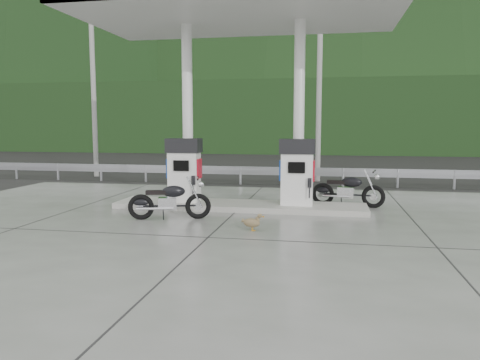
% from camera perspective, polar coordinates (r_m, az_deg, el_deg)
% --- Properties ---
extents(ground, '(160.00, 160.00, 0.00)m').
position_cam_1_polar(ground, '(10.74, -2.58, -5.88)').
color(ground, black).
rests_on(ground, ground).
extents(forecourt_apron, '(18.00, 14.00, 0.02)m').
position_cam_1_polar(forecourt_apron, '(10.74, -2.58, -5.83)').
color(forecourt_apron, slate).
rests_on(forecourt_apron, ground).
extents(pump_island, '(7.00, 1.40, 0.15)m').
position_cam_1_polar(pump_island, '(13.12, -0.07, -3.15)').
color(pump_island, '#A19F96').
rests_on(pump_island, forecourt_apron).
extents(gas_pump_left, '(0.95, 0.55, 1.80)m').
position_cam_1_polar(gas_pump_left, '(13.38, -6.82, 1.21)').
color(gas_pump_left, white).
rests_on(gas_pump_left, pump_island).
extents(gas_pump_right, '(0.95, 0.55, 1.80)m').
position_cam_1_polar(gas_pump_right, '(12.79, 6.98, 0.95)').
color(gas_pump_right, white).
rests_on(gas_pump_right, pump_island).
extents(canopy_column_left, '(0.30, 0.30, 5.00)m').
position_cam_1_polar(canopy_column_left, '(13.71, -6.41, 8.04)').
color(canopy_column_left, white).
rests_on(canopy_column_left, pump_island).
extents(canopy_column_right, '(0.30, 0.30, 5.00)m').
position_cam_1_polar(canopy_column_right, '(13.13, 7.20, 8.09)').
color(canopy_column_right, white).
rests_on(canopy_column_right, pump_island).
extents(canopy_roof, '(8.50, 5.00, 0.40)m').
position_cam_1_polar(canopy_roof, '(13.28, -0.08, 19.89)').
color(canopy_roof, white).
rests_on(canopy_roof, canopy_column_left).
extents(guardrail, '(26.00, 0.16, 1.42)m').
position_cam_1_polar(guardrail, '(18.44, 3.12, 1.61)').
color(guardrail, '#96989D').
rests_on(guardrail, ground).
extents(road, '(60.00, 7.00, 0.01)m').
position_cam_1_polar(road, '(21.96, 4.31, 0.57)').
color(road, black).
rests_on(road, ground).
extents(utility_pole_a, '(0.22, 0.22, 8.00)m').
position_cam_1_polar(utility_pole_a, '(22.35, -17.43, 10.65)').
color(utility_pole_a, gray).
rests_on(utility_pole_a, ground).
extents(utility_pole_b, '(0.22, 0.22, 8.00)m').
position_cam_1_polar(utility_pole_b, '(19.78, 9.64, 11.42)').
color(utility_pole_b, gray).
rests_on(utility_pole_b, ground).
extents(tree_band, '(80.00, 6.00, 6.00)m').
position_cam_1_polar(tree_band, '(40.28, 7.31, 7.58)').
color(tree_band, black).
rests_on(tree_band, ground).
extents(forested_hills, '(100.00, 40.00, 140.00)m').
position_cam_1_polar(forested_hills, '(70.29, 8.74, 4.70)').
color(forested_hills, black).
rests_on(forested_hills, ground).
extents(motorcycle_left, '(2.00, 1.09, 0.90)m').
position_cam_1_polar(motorcycle_left, '(11.71, -8.58, -2.55)').
color(motorcycle_left, black).
rests_on(motorcycle_left, forecourt_apron).
extents(motorcycle_right, '(2.02, 0.96, 0.92)m').
position_cam_1_polar(motorcycle_right, '(13.76, 13.00, -1.24)').
color(motorcycle_right, black).
rests_on(motorcycle_right, forecourt_apron).
extents(duck, '(0.48, 0.20, 0.34)m').
position_cam_1_polar(duck, '(10.38, 1.43, -5.26)').
color(duck, brown).
rests_on(duck, forecourt_apron).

